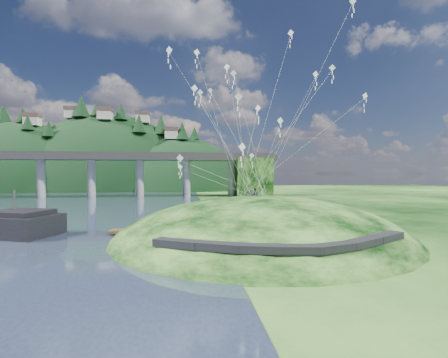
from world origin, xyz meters
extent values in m
plane|color=black|center=(0.00, 0.00, 0.00)|extent=(320.00, 320.00, 0.00)
ellipsoid|color=black|center=(8.00, 2.00, -1.50)|extent=(36.00, 32.00, 13.00)
cube|color=black|center=(-1.50, -8.00, 2.03)|extent=(4.32, 3.62, 0.71)
cube|color=black|center=(1.50, -9.65, 2.09)|extent=(4.10, 2.97, 0.61)
cube|color=black|center=(4.50, -10.65, 2.08)|extent=(3.85, 2.37, 0.62)
cube|color=black|center=(7.50, -11.10, 2.04)|extent=(3.62, 1.83, 0.66)
cube|color=black|center=(10.50, -10.90, 2.05)|extent=(3.82, 2.27, 0.68)
cube|color=black|center=(13.50, -9.95, 2.14)|extent=(4.11, 2.97, 0.71)
cube|color=black|center=(16.50, -8.40, 2.16)|extent=(4.26, 3.43, 0.66)
cube|color=#2D2B2B|center=(-50.00, 70.00, 13.00)|extent=(160.00, 9.00, 1.60)
cube|color=#2D2B2B|center=(-50.00, 70.00, 14.40)|extent=(160.00, 0.40, 1.20)
cube|color=#2D2B2B|center=(-50.00, 74.30, 14.40)|extent=(160.00, 0.40, 1.20)
cylinder|color=gray|center=(-47.50, 70.00, 6.50)|extent=(2.60, 2.60, 13.00)
cylinder|color=gray|center=(-32.00, 70.00, 6.50)|extent=(2.60, 2.60, 13.00)
cylinder|color=gray|center=(-16.50, 70.00, 6.50)|extent=(2.60, 2.60, 13.00)
cylinder|color=gray|center=(-1.00, 70.00, 6.50)|extent=(2.60, 2.60, 13.00)
cylinder|color=gray|center=(14.50, 70.00, 6.50)|extent=(2.60, 2.60, 13.00)
cube|color=black|center=(22.00, 70.00, 6.50)|extent=(12.00, 11.00, 13.00)
ellipsoid|color=black|center=(-78.00, 120.00, -8.00)|extent=(84.00, 60.00, 80.00)
ellipsoid|color=black|center=(-40.00, 126.00, -6.00)|extent=(96.00, 68.00, 88.00)
ellipsoid|color=black|center=(-5.00, 118.00, -10.00)|extent=(76.00, 56.00, 72.00)
cone|color=black|center=(-85.20, 117.64, 35.35)|extent=(6.94, 6.94, 9.13)
cone|color=black|center=(-75.52, 114.91, 34.54)|extent=(5.61, 5.61, 7.39)
cone|color=black|center=(-69.59, 107.07, 30.04)|extent=(5.08, 5.08, 6.69)
cone|color=black|center=(-60.58, 106.17, 27.34)|extent=(5.29, 5.29, 6.96)
cone|color=black|center=(-49.87, 114.63, 39.23)|extent=(8.01, 8.01, 10.54)
cone|color=black|center=(-42.87, 114.06, 37.88)|extent=(4.97, 4.97, 6.54)
cone|color=black|center=(-31.40, 112.04, 36.68)|extent=(5.83, 5.83, 7.67)
cone|color=black|center=(-22.45, 107.08, 30.58)|extent=(6.47, 6.47, 8.51)
cone|color=black|center=(-13.22, 113.99, 31.23)|extent=(7.13, 7.13, 9.38)
cone|color=black|center=(-3.12, 109.03, 27.87)|extent=(6.56, 6.56, 8.63)
cone|color=black|center=(2.77, 114.63, 27.68)|extent=(4.88, 4.88, 6.42)
cube|color=beige|center=(-70.00, 112.00, 31.29)|extent=(6.00, 5.00, 4.00)
cube|color=brown|center=(-70.00, 112.00, 33.99)|extent=(6.40, 5.40, 1.60)
cube|color=beige|center=(-55.00, 118.00, 35.99)|extent=(6.00, 5.00, 4.00)
cube|color=brown|center=(-55.00, 118.00, 38.69)|extent=(6.40, 5.40, 1.60)
cube|color=beige|center=(-38.00, 110.00, 34.28)|extent=(6.00, 5.00, 4.00)
cube|color=brown|center=(-38.00, 110.00, 36.98)|extent=(6.40, 5.40, 1.60)
cube|color=beige|center=(-22.00, 116.00, 34.18)|extent=(6.00, 5.00, 4.00)
cube|color=brown|center=(-22.00, 116.00, 36.88)|extent=(6.40, 5.40, 1.60)
cube|color=beige|center=(-8.00, 110.00, 25.88)|extent=(6.00, 5.00, 4.00)
cube|color=brown|center=(-8.00, 110.00, 28.58)|extent=(6.40, 5.40, 1.60)
cube|color=black|center=(-21.06, 6.78, 2.90)|extent=(7.33, 6.73, 0.60)
cylinder|color=#2D2B2B|center=(-22.00, 7.11, 4.20)|extent=(0.24, 0.24, 3.00)
cube|color=#3A2C17|center=(-3.83, 5.75, 0.43)|extent=(13.42, 3.43, 0.33)
cylinder|color=#3A2C17|center=(-9.49, 6.33, 0.19)|extent=(0.28, 0.28, 0.95)
cylinder|color=#3A2C17|center=(-6.66, 6.04, 0.19)|extent=(0.28, 0.28, 0.95)
cylinder|color=#3A2C17|center=(-3.83, 5.75, 0.19)|extent=(0.28, 0.28, 0.95)
cylinder|color=#3A2C17|center=(-1.00, 5.46, 0.19)|extent=(0.28, 0.28, 0.95)
cylinder|color=#3A2C17|center=(1.83, 5.18, 0.19)|extent=(0.28, 0.28, 0.95)
imported|color=#242730|center=(6.98, 3.11, 5.72)|extent=(0.58, 0.42, 1.49)
imported|color=#242730|center=(7.85, 4.81, 5.84)|extent=(1.04, 0.88, 1.88)
cube|color=white|center=(3.55, -0.22, 19.32)|extent=(0.63, 0.41, 0.72)
cube|color=white|center=(3.55, -0.22, 18.81)|extent=(0.09, 0.05, 0.42)
cube|color=white|center=(3.55, -0.22, 18.30)|extent=(0.09, 0.05, 0.42)
cube|color=white|center=(3.55, -0.22, 17.79)|extent=(0.09, 0.05, 0.42)
cube|color=white|center=(-1.75, 9.54, 8.66)|extent=(0.66, 0.23, 0.67)
cube|color=white|center=(-1.75, 9.54, 8.18)|extent=(0.09, 0.06, 0.39)
cube|color=white|center=(-1.75, 9.54, 7.70)|extent=(0.09, 0.06, 0.39)
cube|color=white|center=(-1.75, 9.54, 7.22)|extent=(0.09, 0.06, 0.39)
cube|color=white|center=(15.37, -4.88, 24.60)|extent=(0.69, 0.17, 0.69)
cube|color=white|center=(15.37, -4.88, 24.11)|extent=(0.09, 0.02, 0.40)
cube|color=white|center=(15.37, -4.88, 23.62)|extent=(0.09, 0.02, 0.40)
cube|color=white|center=(15.37, -4.88, 23.12)|extent=(0.09, 0.02, 0.40)
cube|color=white|center=(12.20, 3.90, 25.42)|extent=(0.66, 0.51, 0.78)
cube|color=white|center=(12.20, 3.90, 24.86)|extent=(0.10, 0.06, 0.46)
cube|color=white|center=(12.20, 3.90, 24.30)|extent=(0.10, 0.06, 0.46)
cube|color=white|center=(12.20, 3.90, 23.74)|extent=(0.10, 0.06, 0.46)
cube|color=white|center=(-1.45, -3.66, 9.19)|extent=(0.70, 0.27, 0.70)
cube|color=white|center=(-1.45, -3.66, 8.68)|extent=(0.09, 0.02, 0.42)
cube|color=white|center=(-1.45, -3.66, 8.16)|extent=(0.09, 0.02, 0.42)
cube|color=white|center=(-1.45, -3.66, 7.65)|extent=(0.09, 0.02, 0.42)
cube|color=white|center=(8.67, 10.48, 10.37)|extent=(0.77, 0.16, 0.77)
cube|color=white|center=(8.67, 10.48, 9.82)|extent=(0.10, 0.04, 0.45)
cube|color=white|center=(8.67, 10.48, 9.27)|extent=(0.10, 0.04, 0.45)
cube|color=white|center=(8.67, 10.48, 8.73)|extent=(0.10, 0.04, 0.45)
cube|color=white|center=(0.89, 5.86, 18.11)|extent=(0.80, 0.22, 0.79)
cube|color=white|center=(0.89, 5.86, 17.54)|extent=(0.10, 0.03, 0.46)
cube|color=white|center=(0.89, 5.86, 16.97)|extent=(0.10, 0.03, 0.46)
cube|color=white|center=(0.89, 5.86, 16.40)|extent=(0.10, 0.03, 0.46)
cube|color=white|center=(8.44, 5.68, 16.26)|extent=(0.62, 0.67, 0.87)
cube|color=white|center=(8.44, 5.68, 15.64)|extent=(0.10, 0.09, 0.50)
cube|color=white|center=(8.44, 5.68, 15.03)|extent=(0.10, 0.09, 0.50)
cube|color=white|center=(8.44, 5.68, 14.41)|extent=(0.10, 0.09, 0.50)
cube|color=white|center=(13.29, -1.09, 18.64)|extent=(0.73, 0.22, 0.74)
cube|color=white|center=(13.29, -1.09, 18.11)|extent=(0.09, 0.06, 0.43)
cube|color=white|center=(13.29, -1.09, 17.59)|extent=(0.09, 0.06, 0.43)
cube|color=white|center=(13.29, -1.09, 17.06)|extent=(0.09, 0.06, 0.43)
cube|color=white|center=(4.75, -2.91, 10.39)|extent=(0.80, 0.38, 0.85)
cube|color=white|center=(4.75, -2.91, 9.78)|extent=(0.10, 0.08, 0.49)
cube|color=white|center=(4.75, -2.91, 9.18)|extent=(0.10, 0.08, 0.49)
cube|color=white|center=(4.75, -2.91, 8.57)|extent=(0.10, 0.08, 0.49)
cube|color=white|center=(3.97, -5.31, 14.81)|extent=(0.76, 0.26, 0.74)
cube|color=white|center=(3.97, -5.31, 14.27)|extent=(0.10, 0.03, 0.44)
cube|color=white|center=(3.97, -5.31, 13.73)|extent=(0.10, 0.03, 0.44)
cube|color=white|center=(3.97, -5.31, 13.19)|extent=(0.10, 0.03, 0.44)
cube|color=white|center=(-0.05, -3.63, 15.93)|extent=(0.66, 0.23, 0.67)
cube|color=white|center=(-0.05, -3.63, 15.45)|extent=(0.08, 0.06, 0.39)
cube|color=white|center=(-0.05, -3.63, 14.97)|extent=(0.08, 0.06, 0.39)
cube|color=white|center=(-0.05, -3.63, 14.48)|extent=(0.08, 0.06, 0.39)
cube|color=white|center=(14.87, -1.78, 19.17)|extent=(0.72, 0.21, 0.71)
cube|color=white|center=(14.87, -1.78, 18.65)|extent=(0.09, 0.03, 0.42)
cube|color=white|center=(14.87, -1.78, 18.14)|extent=(0.09, 0.03, 0.42)
cube|color=white|center=(14.87, -1.78, 17.63)|extent=(0.09, 0.03, 0.42)
cube|color=white|center=(-2.67, 0.44, 21.10)|extent=(0.70, 0.49, 0.80)
cube|color=white|center=(-2.67, 0.44, 20.52)|extent=(0.11, 0.06, 0.47)
cube|color=white|center=(-2.67, 0.44, 19.94)|extent=(0.11, 0.06, 0.47)
cube|color=white|center=(-2.67, 0.44, 19.37)|extent=(0.11, 0.06, 0.47)
cube|color=white|center=(9.29, -1.10, 13.45)|extent=(0.73, 0.20, 0.74)
cube|color=white|center=(9.29, -1.10, 12.92)|extent=(0.10, 0.05, 0.43)
cube|color=white|center=(9.29, -1.10, 12.40)|extent=(0.10, 0.05, 0.43)
cube|color=white|center=(9.29, -1.10, 11.88)|extent=(0.10, 0.05, 0.43)
cube|color=white|center=(5.16, 5.48, 20.60)|extent=(0.87, 0.28, 0.85)
cube|color=white|center=(5.16, 5.48, 19.99)|extent=(0.11, 0.04, 0.50)
cube|color=white|center=(5.16, 5.48, 19.37)|extent=(0.11, 0.04, 0.50)
cube|color=white|center=(5.16, 5.48, 18.75)|extent=(0.11, 0.04, 0.50)
cube|color=white|center=(0.29, -0.03, 20.83)|extent=(0.68, 0.27, 0.69)
cube|color=white|center=(0.29, -0.03, 20.33)|extent=(0.09, 0.07, 0.41)
cube|color=white|center=(0.29, -0.03, 19.83)|extent=(0.09, 0.07, 0.41)
cube|color=white|center=(0.29, -0.03, 19.33)|extent=(0.09, 0.07, 0.41)
cube|color=white|center=(2.44, 8.82, 19.23)|extent=(0.70, 0.18, 0.69)
cube|color=white|center=(2.44, 8.82, 18.74)|extent=(0.09, 0.03, 0.40)
cube|color=white|center=(2.44, 8.82, 18.25)|extent=(0.09, 0.03, 0.40)
cube|color=white|center=(2.44, 8.82, 17.75)|extent=(0.09, 0.03, 0.40)
cube|color=white|center=(17.45, -3.76, 15.71)|extent=(0.68, 0.25, 0.68)
cube|color=white|center=(17.45, -3.76, 15.21)|extent=(0.08, 0.07, 0.41)
cube|color=white|center=(17.45, -3.76, 14.72)|extent=(0.08, 0.07, 0.41)
cube|color=white|center=(17.45, -3.76, 14.22)|extent=(0.08, 0.07, 0.41)
camera|label=1|loc=(-0.77, -32.70, 7.68)|focal=24.00mm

